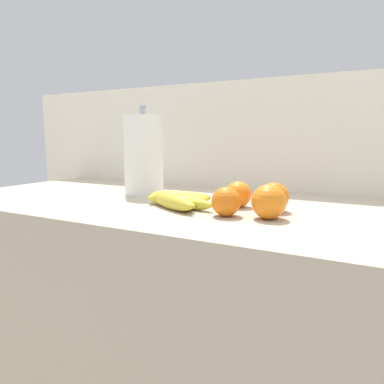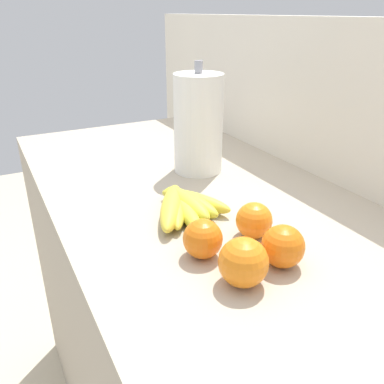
% 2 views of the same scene
% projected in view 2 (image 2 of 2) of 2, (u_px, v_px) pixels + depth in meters
% --- Properties ---
extents(counter, '(1.56, 0.64, 0.93)m').
position_uv_depth(counter, '(216.00, 371.00, 1.03)').
color(counter, '#ADA08C').
rests_on(counter, ground).
extents(wall_back, '(1.96, 0.06, 1.30)m').
position_uv_depth(wall_back, '(327.00, 273.00, 1.10)').
color(wall_back, silver).
rests_on(wall_back, ground).
extents(banana_bunch, '(0.22, 0.18, 0.04)m').
position_uv_depth(banana_bunch, '(183.00, 205.00, 0.83)').
color(banana_bunch, gold).
rests_on(banana_bunch, counter).
extents(orange_center, '(0.07, 0.07, 0.07)m').
position_uv_depth(orange_center, '(283.00, 246.00, 0.65)').
color(orange_center, orange).
rests_on(orange_center, counter).
extents(orange_back_left, '(0.08, 0.08, 0.08)m').
position_uv_depth(orange_back_left, '(243.00, 262.00, 0.60)').
color(orange_back_left, orange).
rests_on(orange_back_left, counter).
extents(orange_right, '(0.07, 0.07, 0.07)m').
position_uv_depth(orange_right, '(203.00, 239.00, 0.67)').
color(orange_right, orange).
rests_on(orange_right, counter).
extents(orange_front, '(0.07, 0.07, 0.07)m').
position_uv_depth(orange_front, '(255.00, 220.00, 0.74)').
color(orange_front, orange).
rests_on(orange_front, counter).
extents(paper_towel_roll, '(0.12, 0.12, 0.28)m').
position_uv_depth(paper_towel_roll, '(198.00, 124.00, 1.01)').
color(paper_towel_roll, white).
rests_on(paper_towel_roll, counter).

